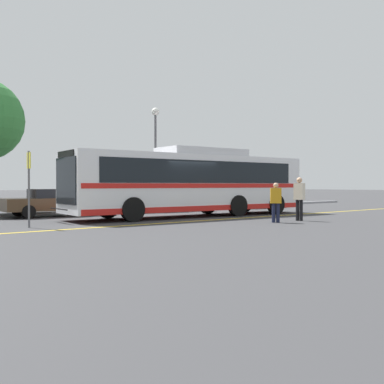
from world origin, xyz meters
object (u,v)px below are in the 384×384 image
(transit_bus, at_px, (192,182))
(pedestrian_1, at_px, (276,200))
(pedestrian_0, at_px, (299,196))
(parked_car_3, at_px, (244,197))
(parked_car_2, at_px, (156,198))
(street_lamp, at_px, (155,138))
(parked_car_1, at_px, (55,202))
(bus_stop_sign, at_px, (29,180))

(transit_bus, bearing_deg, pedestrian_1, -171.69)
(pedestrian_0, bearing_deg, parked_car_3, 138.60)
(parked_car_2, bearing_deg, pedestrian_0, -168.35)
(transit_bus, height_order, parked_car_3, transit_bus)
(transit_bus, distance_m, street_lamp, 7.00)
(parked_car_1, height_order, street_lamp, street_lamp)
(pedestrian_0, height_order, bus_stop_sign, bus_stop_sign)
(parked_car_1, bearing_deg, parked_car_2, 93.40)
(parked_car_3, relative_size, pedestrian_0, 2.59)
(parked_car_1, xyz_separation_m, pedestrian_0, (6.85, -8.92, 0.36))
(parked_car_1, height_order, parked_car_3, parked_car_3)
(street_lamp, bearing_deg, parked_car_1, -164.34)
(pedestrian_1, xyz_separation_m, street_lamp, (1.65, 10.88, 3.46))
(parked_car_1, distance_m, parked_car_3, 12.43)
(pedestrian_0, xyz_separation_m, bus_stop_sign, (-9.76, 3.98, 0.64))
(transit_bus, relative_size, street_lamp, 2.04)
(parked_car_1, distance_m, bus_stop_sign, 5.82)
(pedestrian_1, distance_m, bus_stop_sign, 9.25)
(pedestrian_1, distance_m, street_lamp, 11.53)
(transit_bus, distance_m, pedestrian_1, 4.83)
(parked_car_2, distance_m, pedestrian_0, 9.04)
(bus_stop_sign, bearing_deg, pedestrian_1, -111.93)
(transit_bus, xyz_separation_m, street_lamp, (2.06, 6.12, 2.71))
(pedestrian_0, xyz_separation_m, street_lamp, (0.21, 10.90, 3.32))
(pedestrian_0, distance_m, street_lamp, 11.40)
(parked_car_2, height_order, pedestrian_0, pedestrian_0)
(parked_car_2, bearing_deg, street_lamp, -28.17)
(bus_stop_sign, bearing_deg, pedestrian_0, -108.68)
(pedestrian_1, height_order, street_lamp, street_lamp)
(street_lamp, bearing_deg, bus_stop_sign, -145.24)
(parked_car_2, xyz_separation_m, pedestrian_0, (1.05, -8.97, 0.28))
(parked_car_2, height_order, parked_car_3, parked_car_2)
(parked_car_2, distance_m, parked_car_3, 6.62)
(pedestrian_1, relative_size, bus_stop_sign, 0.59)
(street_lamp, bearing_deg, pedestrian_0, -91.12)
(transit_bus, bearing_deg, street_lamp, -15.10)
(parked_car_2, relative_size, bus_stop_sign, 1.60)
(bus_stop_sign, bearing_deg, parked_car_1, -27.00)
(pedestrian_1, height_order, bus_stop_sign, bus_stop_sign)
(pedestrian_0, relative_size, pedestrian_1, 1.15)
(pedestrian_1, bearing_deg, parked_car_3, 94.61)
(bus_stop_sign, bearing_deg, parked_car_3, -69.50)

